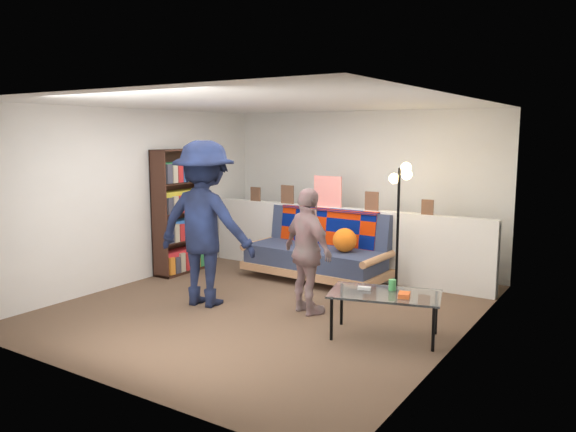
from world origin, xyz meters
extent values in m
plane|color=brown|center=(0.00, 0.00, 0.00)|extent=(5.00, 5.00, 0.00)
cube|color=silver|center=(0.00, 2.50, 1.20)|extent=(4.50, 0.10, 2.40)
cube|color=silver|center=(-2.25, 0.00, 1.20)|extent=(0.10, 5.00, 2.40)
cube|color=silver|center=(2.25, 0.00, 1.20)|extent=(0.10, 5.00, 2.40)
cube|color=white|center=(0.00, 0.00, 2.40)|extent=(4.50, 5.00, 0.10)
cube|color=silver|center=(0.00, 1.80, 0.50)|extent=(4.45, 0.15, 1.00)
cube|color=brown|center=(-1.50, 1.78, 1.11)|extent=(0.18, 0.02, 0.22)
cube|color=brown|center=(-0.90, 1.78, 1.14)|extent=(0.22, 0.02, 0.28)
cube|color=white|center=(-0.20, 1.78, 1.23)|extent=(0.45, 0.02, 0.45)
cube|color=brown|center=(0.50, 1.78, 1.13)|extent=(0.20, 0.02, 0.26)
cube|color=brown|center=(1.30, 1.78, 1.10)|extent=(0.16, 0.02, 0.20)
cube|color=tan|center=(-0.14, 1.36, 0.16)|extent=(2.09, 1.01, 0.11)
cube|color=#303A56|center=(-0.15, 1.31, 0.35)|extent=(1.98, 0.84, 0.26)
cube|color=#303A56|center=(-0.13, 1.71, 0.67)|extent=(1.96, 0.34, 0.61)
cylinder|color=tan|center=(-1.12, 1.41, 0.43)|extent=(0.14, 0.92, 0.10)
cylinder|color=tan|center=(0.83, 1.32, 0.43)|extent=(0.14, 0.92, 0.10)
cube|color=navy|center=(-0.13, 1.63, 0.67)|extent=(1.57, 0.18, 0.56)
cube|color=navy|center=(-0.13, 1.77, 0.97)|extent=(1.58, 0.34, 0.03)
sphere|color=orange|center=(0.34, 1.29, 0.64)|extent=(0.32, 0.32, 0.32)
cube|color=black|center=(-2.22, 0.69, 0.92)|extent=(0.02, 0.92, 1.84)
cube|color=black|center=(-2.08, 0.25, 0.92)|extent=(0.31, 0.02, 1.84)
cube|color=black|center=(-2.08, 1.14, 0.92)|extent=(0.31, 0.02, 1.84)
cube|color=black|center=(-2.08, 0.69, 1.83)|extent=(0.31, 0.92, 0.02)
cube|color=black|center=(-2.08, 0.69, 0.02)|extent=(0.31, 0.92, 0.04)
cube|color=black|center=(-2.08, 0.69, 0.49)|extent=(0.31, 0.88, 0.02)
cube|color=black|center=(-2.08, 0.69, 0.92)|extent=(0.31, 0.88, 0.02)
cube|color=black|center=(-2.08, 0.69, 1.35)|extent=(0.31, 0.88, 0.02)
cube|color=red|center=(-2.06, 0.69, 0.20)|extent=(0.22, 0.86, 0.31)
cube|color=#2A67B6|center=(-2.06, 0.69, 0.65)|extent=(0.22, 0.86, 0.29)
cube|color=gold|center=(-2.06, 0.69, 1.08)|extent=(0.22, 0.86, 0.31)
cube|color=#2E7F47|center=(-2.06, 0.69, 1.51)|extent=(0.22, 0.86, 0.29)
cylinder|color=black|center=(1.15, -0.59, 0.22)|extent=(0.04, 0.04, 0.44)
cylinder|color=black|center=(2.11, -0.32, 0.22)|extent=(0.04, 0.04, 0.44)
cylinder|color=black|center=(1.02, -0.12, 0.22)|extent=(0.04, 0.04, 0.44)
cylinder|color=black|center=(1.98, 0.15, 0.22)|extent=(0.04, 0.04, 0.44)
cube|color=silver|center=(1.57, -0.22, 0.45)|extent=(1.23, 0.88, 0.02)
cube|color=silver|center=(1.34, -0.23, 0.48)|extent=(0.14, 0.09, 0.03)
cube|color=orange|center=(1.78, -0.25, 0.49)|extent=(0.15, 0.18, 0.04)
cylinder|color=#44A353|center=(1.59, -0.08, 0.52)|extent=(0.10, 0.10, 0.11)
cylinder|color=black|center=(1.04, 1.42, 0.01)|extent=(0.28, 0.28, 0.03)
cylinder|color=black|center=(1.04, 1.42, 0.81)|extent=(0.04, 0.04, 1.63)
sphere|color=#FFC672|center=(0.94, 1.50, 1.48)|extent=(0.13, 0.13, 0.13)
sphere|color=#FFC672|center=(1.16, 1.36, 1.55)|extent=(0.13, 0.13, 0.13)
sphere|color=#FFC672|center=(1.08, 1.53, 1.63)|extent=(0.13, 0.13, 0.13)
imported|color=black|center=(-0.71, -0.34, 0.99)|extent=(1.37, 0.91, 1.98)
imported|color=tan|center=(0.51, 0.03, 0.73)|extent=(0.92, 0.69, 1.46)
camera|label=1|loc=(3.72, -5.38, 2.07)|focal=35.00mm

